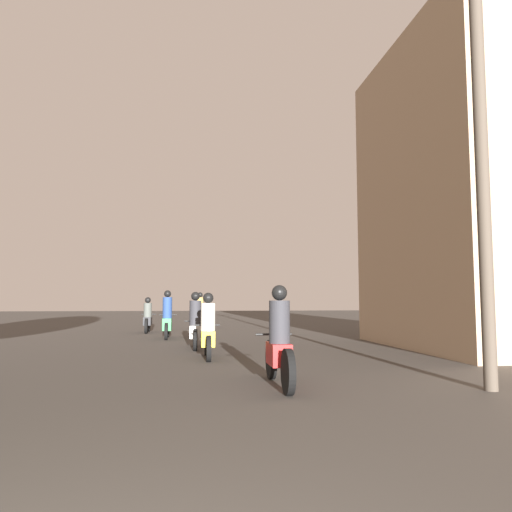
{
  "coord_description": "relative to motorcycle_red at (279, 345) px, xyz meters",
  "views": [
    {
      "loc": [
        0.51,
        -1.35,
        1.32
      ],
      "look_at": [
        2.86,
        16.49,
        2.91
      ],
      "focal_mm": 35.0,
      "sensor_mm": 36.0,
      "label": 1
    }
  ],
  "objects": [
    {
      "name": "motorcycle_black",
      "position": [
        -3.07,
        13.13,
        -0.05
      ],
      "size": [
        0.6,
        1.86,
        1.43
      ],
      "rotation": [
        0.0,
        0.0,
        -0.11
      ],
      "color": "black",
      "rests_on": "ground_plane"
    },
    {
      "name": "building_right_near",
      "position": [
        7.21,
        5.31,
        3.71
      ],
      "size": [
        5.7,
        7.02,
        8.68
      ],
      "color": "tan",
      "rests_on": "ground_plane"
    },
    {
      "name": "motorcycle_green",
      "position": [
        -2.14,
        9.88,
        0.03
      ],
      "size": [
        0.6,
        1.89,
        1.66
      ],
      "rotation": [
        0.0,
        0.0,
        0.16
      ],
      "color": "black",
      "rests_on": "ground_plane"
    },
    {
      "name": "utility_pole_near",
      "position": [
        3.01,
        -0.74,
        3.29
      ],
      "size": [
        1.6,
        0.2,
        7.51
      ],
      "color": "#4C4238",
      "rests_on": "ground_plane"
    },
    {
      "name": "motorcycle_silver",
      "position": [
        -0.91,
        15.74,
        0.04
      ],
      "size": [
        0.6,
        1.88,
        1.68
      ],
      "rotation": [
        0.0,
        0.0,
        -0.11
      ],
      "color": "black",
      "rests_on": "ground_plane"
    },
    {
      "name": "motorcycle_red",
      "position": [
        0.0,
        0.0,
        0.0
      ],
      "size": [
        0.6,
        2.12,
        1.55
      ],
      "rotation": [
        0.0,
        0.0,
        0.12
      ],
      "color": "black",
      "rests_on": "ground_plane"
    },
    {
      "name": "motorcycle_yellow",
      "position": [
        -0.96,
        3.84,
        -0.03
      ],
      "size": [
        0.6,
        1.83,
        1.49
      ],
      "rotation": [
        0.0,
        0.0,
        -0.1
      ],
      "color": "black",
      "rests_on": "ground_plane"
    },
    {
      "name": "motorcycle_white",
      "position": [
        -1.22,
        6.21,
        -0.0
      ],
      "size": [
        0.6,
        1.88,
        1.55
      ],
      "rotation": [
        0.0,
        0.0,
        0.08
      ],
      "color": "black",
      "rests_on": "ground_plane"
    }
  ]
}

